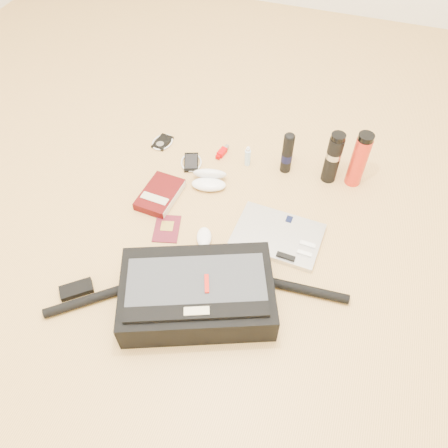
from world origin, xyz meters
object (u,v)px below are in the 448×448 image
object	(u,v)px
thermos_red	(359,160)
book	(160,195)
thermos_black	(333,158)
messenger_bag	(197,293)
laptop	(278,236)

from	to	relation	value
thermos_red	book	bearing A→B (deg)	-154.67
thermos_red	thermos_black	bearing A→B (deg)	-171.97
book	thermos_red	bearing A→B (deg)	29.50
thermos_black	thermos_red	world-z (taller)	thermos_red
messenger_bag	book	xyz separation A→B (m)	(-0.32, 0.41, -0.05)
book	thermos_black	world-z (taller)	thermos_black
thermos_red	laptop	bearing A→B (deg)	-119.94
laptop	book	world-z (taller)	book
laptop	thermos_red	world-z (taller)	thermos_red
laptop	thermos_black	world-z (taller)	thermos_black
thermos_black	thermos_red	distance (m)	0.10
messenger_bag	laptop	size ratio (longest dim) A/B	2.87
book	laptop	bearing A→B (deg)	-0.76
messenger_bag	book	world-z (taller)	messenger_bag
book	thermos_black	size ratio (longest dim) A/B	0.91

